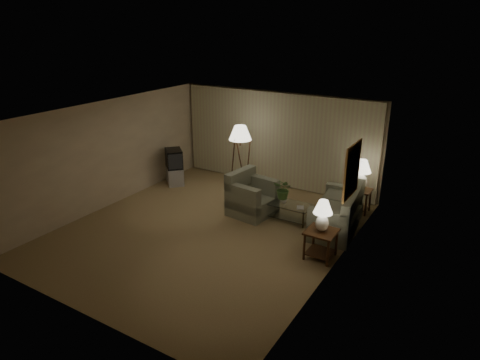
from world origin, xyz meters
name	(u,v)px	position (x,y,z in m)	size (l,w,h in m)	color
ground	(207,230)	(0.00, 0.00, 0.00)	(7.00, 7.00, 0.00)	#A28959
room_shell	(242,142)	(0.02, 1.51, 1.75)	(6.04, 7.02, 2.72)	beige
sofa	(336,214)	(2.50, 1.55, 0.40)	(1.97, 1.28, 0.79)	gray
armchair	(252,198)	(0.45, 1.29, 0.42)	(1.24, 1.20, 0.85)	gray
side_table_near	(321,239)	(2.65, 0.20, 0.42)	(0.59, 0.59, 0.60)	#331E0D
side_table_far	(359,196)	(2.65, 2.80, 0.41)	(0.55, 0.47, 0.60)	#331E0D
table_lamp_near	(323,213)	(2.65, 0.20, 0.99)	(0.38, 0.38, 0.66)	white
table_lamp_far	(362,172)	(2.65, 2.80, 1.05)	(0.44, 0.44, 0.76)	white
coffee_table	(289,209)	(1.36, 1.45, 0.28)	(1.09, 0.59, 0.41)	silver
tv_cabinet	(175,175)	(-2.55, 1.95, 0.25)	(0.82, 0.80, 0.50)	#A0A0A3
crt_tv	(174,158)	(-2.55, 1.95, 0.77)	(0.75, 0.74, 0.53)	black
floor_lamp	(240,158)	(-0.57, 2.40, 0.99)	(0.61, 0.61, 1.89)	#331E0D
ottoman	(258,200)	(0.36, 1.74, 0.20)	(0.59, 0.59, 0.40)	#B5593D
vase	(283,199)	(1.21, 1.45, 0.50)	(0.16, 0.16, 0.17)	white
flowers	(284,186)	(1.21, 1.45, 0.83)	(0.45, 0.39, 0.50)	#4B7835
book	(297,207)	(1.61, 1.35, 0.42)	(0.16, 0.22, 0.02)	olive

